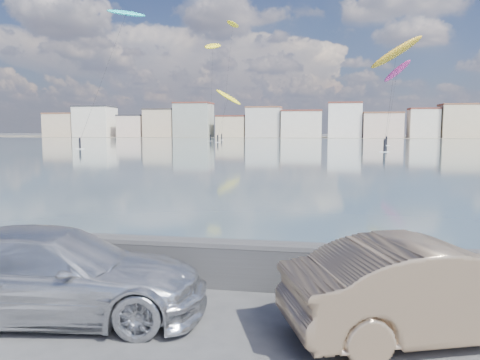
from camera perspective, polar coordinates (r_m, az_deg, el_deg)
name	(u,v)px	position (r m, az deg, el deg)	size (l,w,h in m)	color
ground	(136,339)	(8.21, -12.52, -18.41)	(700.00, 700.00, 0.00)	#333335
bay_water	(309,146)	(98.47, 8.45, 4.17)	(500.00, 177.00, 0.00)	#324E56
far_shore_strip	(317,137)	(206.92, 9.37, 5.19)	(500.00, 60.00, 0.00)	#4C473D
seawall	(184,259)	(10.40, -6.79, -9.56)	(400.00, 0.36, 1.08)	#28282B
far_buildings	(320,123)	(192.90, 9.73, 6.90)	(240.79, 13.26, 14.60)	#CCB293
car_silver	(54,274)	(9.25, -21.78, -10.55)	(2.26, 5.55, 1.61)	silver
car_champagne	(435,289)	(8.43, 22.68, -12.17)	(1.72, 4.93, 1.62)	#9F8365
kitesurfer_0	(396,53)	(88.83, 18.53, 14.50)	(9.38, 17.66, 20.51)	#BF8C19
kitesurfer_1	(213,47)	(147.52, -3.34, 15.91)	(4.99, 15.70, 30.79)	yellow
kitesurfer_3	(125,16)	(99.04, -13.81, 18.85)	(7.51, 18.07, 26.92)	#19BFBF
kitesurfer_5	(228,98)	(127.81, -1.46, 9.99)	(8.16, 8.67, 14.64)	yellow
kitesurfer_10	(233,26)	(156.83, -0.90, 18.22)	(5.07, 11.30, 37.45)	yellow
kitesurfer_15	(397,72)	(116.04, 18.59, 12.32)	(7.66, 17.07, 19.37)	#E5338C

